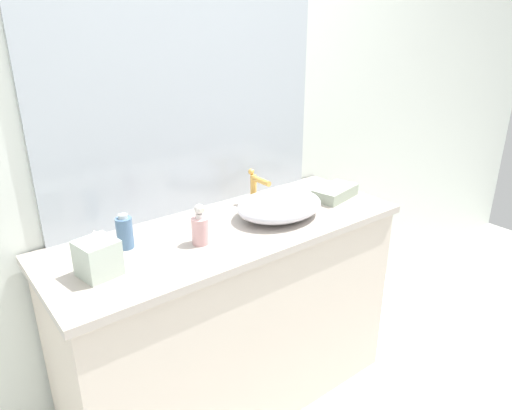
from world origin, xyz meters
The scene contains 9 objects.
bathroom_wall_rear centered at (0.00, 0.73, 1.30)m, with size 6.00×0.06×2.60m, color silver.
vanity_counter centered at (-0.01, 0.41, 0.45)m, with size 1.53×0.57×0.91m.
wall_mirror_panel centered at (-0.01, 0.69, 1.42)m, with size 1.32×0.01×1.04m, color #B2BCC6.
sink_basin centered at (0.23, 0.37, 0.96)m, with size 0.40×0.31×0.11m, color silver.
faucet centered at (0.23, 0.54, 1.00)m, with size 0.03×0.15×0.17m.
soap_dispenser centered at (-0.18, 0.36, 0.97)m, with size 0.07×0.07×0.16m.
lotion_bottle centered at (-0.42, 0.50, 0.97)m, with size 0.06×0.06×0.14m.
tissue_box centered at (-0.57, 0.37, 0.98)m, with size 0.14×0.14×0.17m.
folded_hand_towel centered at (0.59, 0.38, 0.93)m, with size 0.23×0.13×0.05m, color #9DAA95.
Camera 1 is at (-1.01, -1.06, 1.72)m, focal length 32.93 mm.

